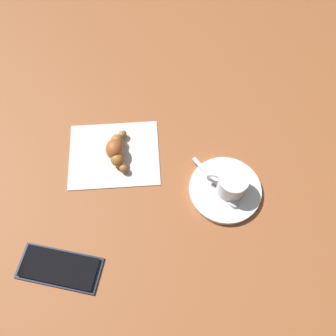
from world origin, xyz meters
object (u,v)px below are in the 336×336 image
napkin (114,154)px  teaspoon (222,190)px  croissant (116,150)px  saucer (225,190)px  cell_phone (59,268)px  espresso_cup (231,184)px  sugar_packet (232,178)px

napkin → teaspoon: bearing=158.6°
croissant → saucer: bearing=159.5°
saucer → cell_phone: 0.35m
saucer → espresso_cup: espresso_cup is taller
saucer → sugar_packet: size_ratio=2.56×
espresso_cup → teaspoon: (0.02, 0.00, -0.02)m
saucer → napkin: bearing=-19.9°
cell_phone → croissant: bearing=-110.3°
croissant → cell_phone: croissant is taller
espresso_cup → sugar_packet: (-0.01, -0.02, -0.02)m
cell_phone → sugar_packet: bearing=-151.3°
espresso_cup → cell_phone: (0.33, 0.16, -0.03)m
espresso_cup → croissant: bearing=-19.7°
sugar_packet → croissant: size_ratio=0.53×
saucer → napkin: 0.25m
croissant → sugar_packet: bearing=165.5°
sugar_packet → croissant: 0.25m
saucer → croissant: 0.24m
saucer → cell_phone: size_ratio=0.90×
croissant → cell_phone: bearing=69.7°
teaspoon → croissant: 0.24m
teaspoon → sugar_packet: 0.03m
sugar_packet → saucer: bearing=71.1°
teaspoon → espresso_cup: bearing=-164.0°
sugar_packet → cell_phone: size_ratio=0.35×
espresso_cup → cell_phone: espresso_cup is taller
espresso_cup → teaspoon: 0.03m
cell_phone → espresso_cup: bearing=-153.9°
napkin → cell_phone: bearing=71.2°
croissant → teaspoon: bearing=158.0°
cell_phone → saucer: bearing=-153.3°
espresso_cup → teaspoon: espresso_cup is taller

